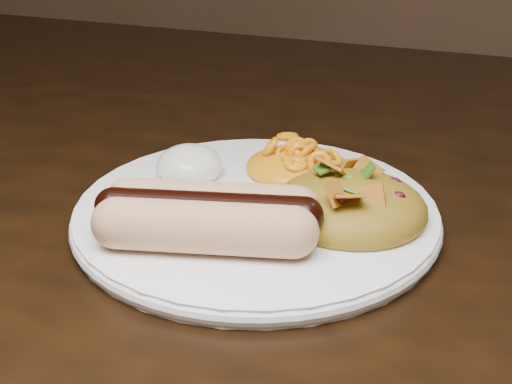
% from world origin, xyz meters
% --- Properties ---
extents(table, '(1.60, 0.90, 0.75)m').
position_xyz_m(table, '(0.00, 0.00, 0.66)').
color(table, black).
rests_on(table, floor).
extents(plate, '(0.32, 0.32, 0.01)m').
position_xyz_m(plate, '(-0.03, -0.06, 0.76)').
color(plate, white).
rests_on(plate, table).
extents(hotdog, '(0.12, 0.09, 0.03)m').
position_xyz_m(hotdog, '(-0.04, -0.11, 0.78)').
color(hotdog, '#DEAD77').
rests_on(hotdog, plate).
extents(mac_and_cheese, '(0.08, 0.08, 0.03)m').
position_xyz_m(mac_and_cheese, '(-0.02, 0.00, 0.78)').
color(mac_and_cheese, orange).
rests_on(mac_and_cheese, plate).
extents(sour_cream, '(0.05, 0.05, 0.03)m').
position_xyz_m(sour_cream, '(-0.09, -0.03, 0.78)').
color(sour_cream, white).
rests_on(sour_cream, plate).
extents(taco_salad, '(0.10, 0.10, 0.04)m').
position_xyz_m(taco_salad, '(0.04, -0.05, 0.78)').
color(taco_salad, '#A93100').
rests_on(taco_salad, plate).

